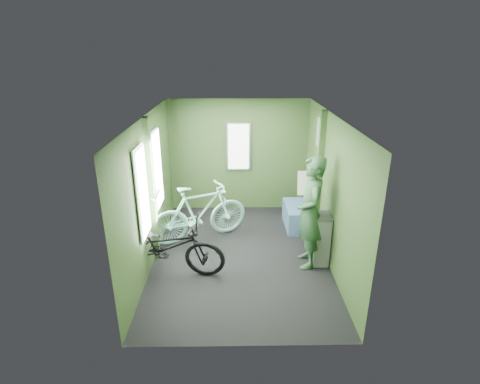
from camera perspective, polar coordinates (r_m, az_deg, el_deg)
The scene contains 6 objects.
room at distance 5.72m, azimuth -0.36°, elevation 2.91°, with size 4.00×4.02×2.31m.
bicycle_black at distance 5.97m, azimuth -10.96°, elevation -12.03°, with size 0.63×1.80×0.94m, color black.
bicycle_mint at distance 6.81m, azimuth -6.00°, elevation -7.25°, with size 0.50×1.78×1.07m, color #95DFD4.
passenger at distance 5.78m, azimuth 10.64°, elevation -3.12°, with size 0.43×0.67×1.78m.
waste_box at distance 6.06m, azimuth 12.14°, elevation -7.02°, with size 0.25×0.34×0.83m, color gray.
bench_seat at distance 7.23m, azimuth 9.00°, elevation -3.25°, with size 0.49×0.86×0.91m.
Camera 1 is at (-0.09, -5.39, 3.25)m, focal length 28.00 mm.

